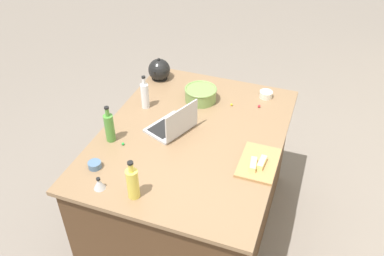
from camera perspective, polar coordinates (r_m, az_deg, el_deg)
The scene contains 17 objects.
ground_plane at distance 3.36m, azimuth 0.00°, elevation -13.00°, with size 12.00×12.00×0.00m, color slate.
island_counter at distance 3.03m, azimuth 0.00°, elevation -7.53°, with size 1.58×1.21×0.90m.
laptop at distance 2.74m, azimuth -2.59°, elevation 0.44°, with size 0.37×0.33×0.22m.
mixing_bowl_large at distance 3.04m, azimuth 1.24°, elevation 4.82°, with size 0.24×0.24×0.11m.
bottle_oil at distance 2.26m, azimuth -8.38°, elevation -7.67°, with size 0.07×0.07×0.26m.
bottle_vinegar at distance 2.96m, azimuth -6.68°, elevation 4.65°, with size 0.06×0.06×0.26m.
bottle_olive at distance 2.67m, azimuth -11.59°, elevation 0.13°, with size 0.06×0.06×0.26m.
kettle at distance 3.32m, azimuth -4.66°, elevation 8.17°, with size 0.21×0.18×0.20m.
cutting_board at distance 2.53m, azimuth 9.39°, elevation -4.84°, with size 0.34×0.23×0.02m, color #AD7F4C.
butter_stick_left at distance 2.47m, azimuth 8.66°, elevation -5.12°, with size 0.11×0.04×0.04m, color #F4E58C.
butter_stick_right at distance 2.49m, azimuth 9.84°, elevation -4.85°, with size 0.11×0.04×0.04m, color #F4E58C.
ramekin_small at distance 3.15m, azimuth 10.41°, elevation 4.69°, with size 0.10×0.10×0.05m, color beige.
ramekin_medium at distance 2.54m, azimuth -13.59°, elevation -5.10°, with size 0.08×0.08×0.04m, color slate.
kitchen_timer at distance 2.39m, azimuth -13.01°, elevation -7.66°, with size 0.07×0.07×0.08m.
candy_0 at distance 3.03m, azimuth 9.46°, elevation 3.07°, with size 0.02×0.02×0.02m, color red.
candy_1 at distance 3.02m, azimuth 5.61°, elevation 3.30°, with size 0.02×0.02×0.02m, color yellow.
candy_2 at distance 2.67m, azimuth -9.74°, elevation -2.22°, with size 0.02×0.02×0.02m, color green.
Camera 1 is at (2.02, 0.73, 2.58)m, focal length 37.72 mm.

